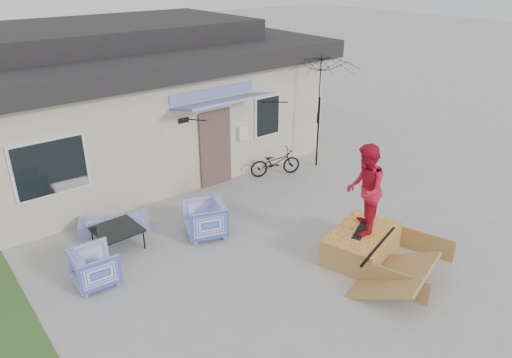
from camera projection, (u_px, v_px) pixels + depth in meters
ground at (300, 272)px, 9.54m from camera, size 90.00×90.00×0.00m
house at (121, 95)px, 14.45m from camera, size 10.80×8.49×4.10m
loveseat at (113, 218)px, 10.92m from camera, size 1.59×1.01×0.60m
armchair_left at (95, 265)px, 9.07m from camera, size 0.77×0.82×0.81m
armchair_right at (205, 217)px, 10.66m from camera, size 1.04×1.07×0.88m
coffee_table at (118, 238)px, 10.29m from camera, size 0.96×0.96×0.45m
bicycle at (275, 160)px, 13.64m from camera, size 1.57×1.00×0.95m
patio_umbrella at (319, 109)px, 13.77m from camera, size 2.78×2.69×2.20m
skate_ramp at (362, 244)px, 9.98m from camera, size 2.23×2.60×0.55m
skateboard at (361, 231)px, 9.88m from camera, size 0.75×0.50×0.05m
skater at (365, 188)px, 9.48m from camera, size 1.16×1.13×1.88m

